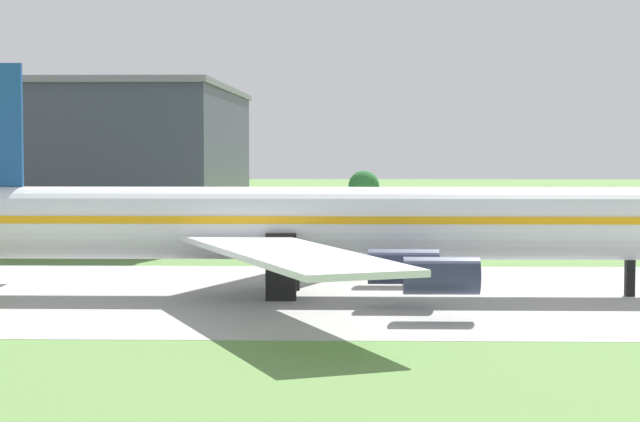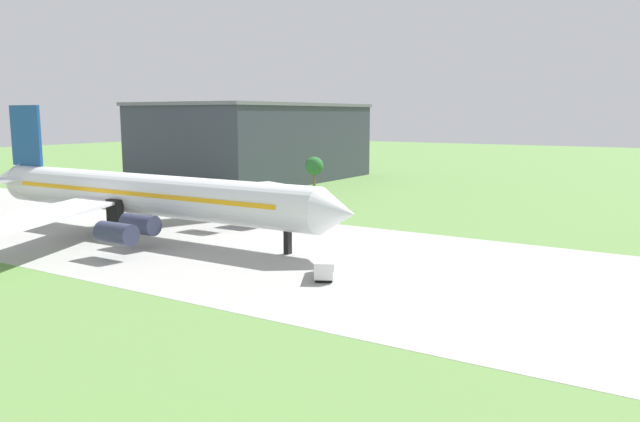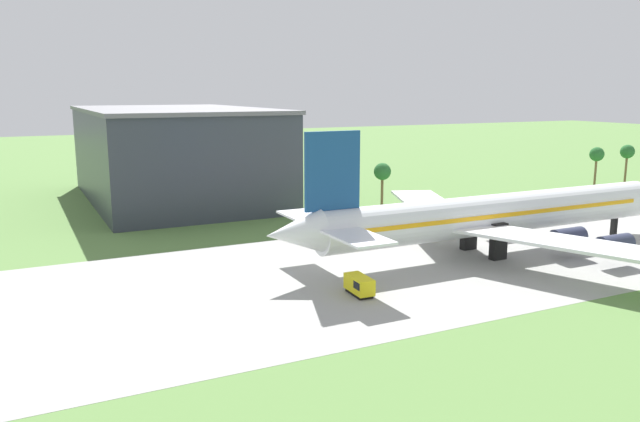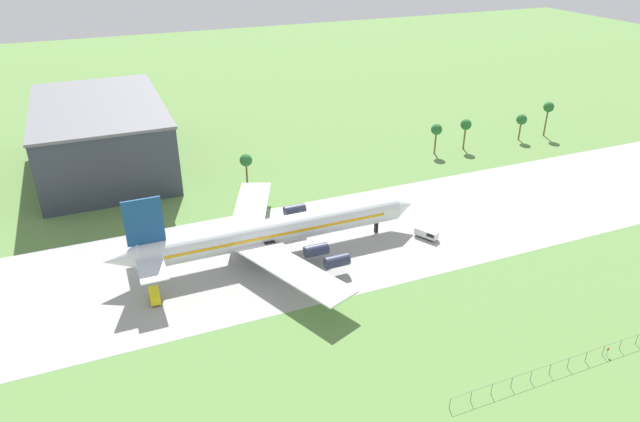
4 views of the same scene
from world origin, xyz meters
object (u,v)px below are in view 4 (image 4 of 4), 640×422
baggage_tug (155,296)px  fuel_truck (427,234)px  no_stopping_sign (608,351)px  jet_airliner (272,232)px  terminal_building (102,136)px

baggage_tug → fuel_truck: bearing=0.9°
baggage_tug → no_stopping_sign: baggage_tug is taller
baggage_tug → no_stopping_sign: 85.36m
baggage_tug → no_stopping_sign: bearing=-33.3°
baggage_tug → fuel_truck: 64.38m
jet_airliner → fuel_truck: bearing=-11.3°
jet_airliner → fuel_truck: 37.70m
fuel_truck → terminal_building: 102.53m
fuel_truck → no_stopping_sign: 48.47m
fuel_truck → jet_airliner: bearing=168.7°
jet_airliner → fuel_truck: (36.68, -7.33, -4.70)m
baggage_tug → fuel_truck: baggage_tug is taller
jet_airliner → terminal_building: terminal_building is taller
fuel_truck → terminal_building: terminal_building is taller
fuel_truck → terminal_building: size_ratio=0.10×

